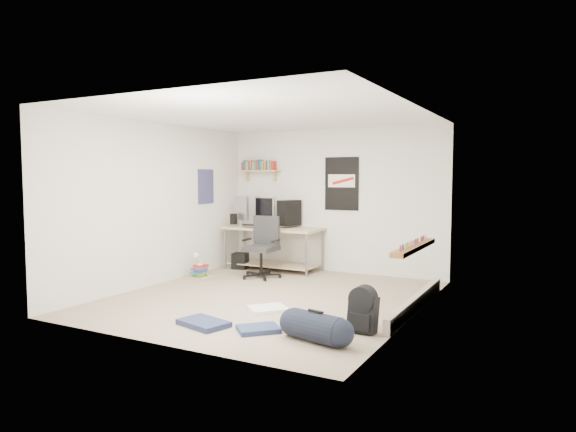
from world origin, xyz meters
The scene contains 26 objects.
floor centered at (0.00, 0.00, -0.01)m, with size 4.00×4.50×0.01m, color gray.
ceiling centered at (0.00, 0.00, 2.50)m, with size 4.00×4.50×0.01m, color white.
back_wall centered at (0.00, 2.25, 1.25)m, with size 4.00×0.01×2.50m, color silver.
left_wall centered at (-2.00, 0.00, 1.25)m, with size 0.01×4.50×2.50m, color silver.
right_wall centered at (2.00, 0.00, 1.25)m, with size 0.01×4.50×2.50m, color silver.
desk centered at (-1.01, 1.87, 0.36)m, with size 1.77×0.77×0.81m, color #C7BD8A.
monitor_left centered at (-1.62, 1.77, 1.02)m, with size 0.39×0.10×0.43m, color #9FA0A4.
monitor_right centered at (-1.25, 1.98, 1.02)m, with size 0.38×0.10×0.42m, color #99999E.
pc_tower centered at (-0.76, 2.00, 1.03)m, with size 0.20×0.43×0.45m, color black.
keyboard centered at (-1.30, 1.65, 0.82)m, with size 0.38×0.13×0.02m, color black.
speaker_left centered at (-1.75, 1.71, 0.90)m, with size 0.10×0.10×0.19m, color black.
speaker_right centered at (-0.88, 1.55, 0.89)m, with size 0.08×0.08×0.16m, color black.
office_chair centered at (-0.83, 1.15, 0.49)m, with size 0.67×0.67×1.02m, color #242427.
wall_shelf centered at (-1.45, 2.14, 1.78)m, with size 0.80×0.22×0.24m, color tan.
poster_back_wall centered at (0.15, 2.23, 1.55)m, with size 0.62×0.03×0.92m, color black.
poster_left_wall centered at (-1.99, 1.20, 1.50)m, with size 0.02×0.42×0.60m, color navy.
window centered at (1.95, 0.30, 1.45)m, with size 0.10×1.50×1.26m, color brown.
baseboard_heater centered at (1.96, 0.30, 0.09)m, with size 0.08×2.50×0.18m, color #B7B2A8.
backpack centered at (1.68, -0.91, 0.20)m, with size 0.30×0.24×0.39m, color black.
duffel_bag centered at (1.37, -1.44, 0.14)m, with size 0.30×0.30×0.59m, color black.
tshirt centered at (0.32, -0.60, 0.02)m, with size 0.45×0.38×0.04m, color silver.
jeans_a centered at (0.03, -1.52, 0.03)m, with size 0.57×0.36×0.06m, color navy.
jeans_b centered at (0.68, -1.41, 0.03)m, with size 0.44×0.33×0.05m, color navy.
book_stack centered at (-1.75, 0.69, 0.15)m, with size 0.41×0.34×0.28m, color olive.
desk_lamp centered at (-1.73, 0.67, 0.38)m, with size 0.11×0.18×0.18m, color white.
subwoofer centered at (-1.60, 1.69, 0.14)m, with size 0.26×0.26×0.29m, color black.
Camera 1 is at (3.52, -6.06, 1.67)m, focal length 32.00 mm.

